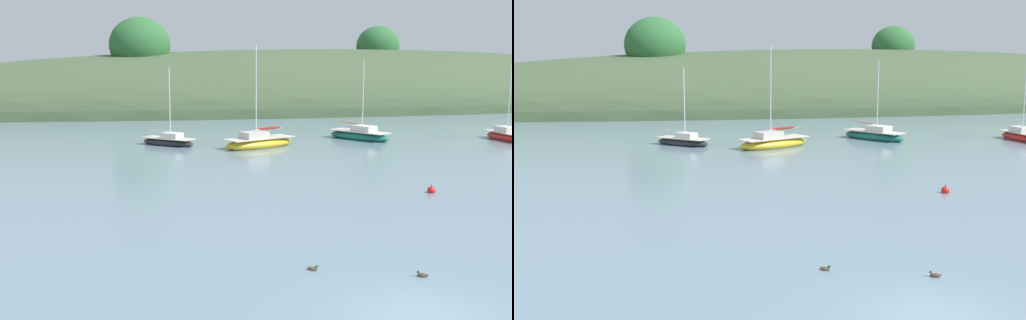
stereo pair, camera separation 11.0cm
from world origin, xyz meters
The scene contains 9 objects.
ground_plane centered at (0.00, 0.00, 0.00)m, with size 400.00×400.00×0.00m, color slate.
far_shoreline_hill centered at (25.02, 73.00, 0.09)m, with size 150.00×36.00×20.85m.
sailboat_teal_outer centered at (13.11, 35.85, 0.38)m, with size 4.90×6.27×7.11m.
sailboat_yellow_far centered at (25.48, 32.22, 0.35)m, with size 2.06×5.68×7.22m.
sailboat_cream_ketch centered at (-3.60, 36.02, 0.32)m, with size 4.75×4.57×6.51m.
sailboat_navy_dinghy centered at (3.33, 33.12, 0.40)m, with size 6.74×4.57×8.30m.
mooring_buoy_inner centered at (8.29, 14.55, 0.12)m, with size 0.44×0.44×0.54m.
duck_lead centered at (1.58, 3.00, 0.05)m, with size 0.41×0.30×0.24m.
duck_straggler centered at (-1.71, 4.43, 0.05)m, with size 0.38×0.35×0.24m.
Camera 2 is at (-8.06, -14.57, 7.07)m, focal length 43.37 mm.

